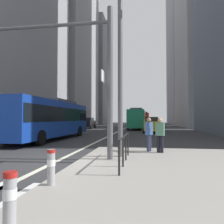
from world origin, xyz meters
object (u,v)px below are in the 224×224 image
at_px(city_bus_red_receding, 137,118).
at_px(bollard_front, 10,197).
at_px(car_receding_near, 141,121).
at_px(car_receding_far, 152,125).
at_px(street_lamp_post, 120,34).
at_px(traffic_signal_gantry, 62,60).
at_px(city_bus_blue_oncoming, 51,117).
at_px(bollard_left, 51,165).
at_px(pedestrian_waiting, 149,133).
at_px(city_bus_red_distant, 144,118).
at_px(car_oncoming_mid, 88,123).
at_px(pedestrian_walking, 160,134).

distance_m(city_bus_red_receding, bollard_front, 33.42).
relative_size(car_receding_near, car_receding_far, 1.05).
distance_m(street_lamp_post, bollard_front, 7.74).
distance_m(car_receding_near, traffic_signal_gantry, 57.50).
bearing_deg(car_receding_far, car_receding_near, 92.93).
bearing_deg(car_receding_near, city_bus_blue_oncoming, -97.69).
bearing_deg(city_bus_blue_oncoming, city_bus_red_receding, 71.30).
xyz_separation_m(car_receding_near, bollard_left, (-1.11, -60.79, -0.37)).
relative_size(city_bus_red_receding, bollard_left, 12.93).
relative_size(bollard_left, pedestrian_waiting, 0.52).
distance_m(city_bus_blue_oncoming, car_receding_far, 13.18).
bearing_deg(city_bus_red_distant, car_receding_near, 95.25).
bearing_deg(city_bus_red_receding, pedestrian_waiting, -86.97).
distance_m(city_bus_red_receding, street_lamp_post, 27.50).
bearing_deg(car_receding_near, pedestrian_waiting, -88.65).
distance_m(city_bus_blue_oncoming, city_bus_red_receding, 20.38).
xyz_separation_m(city_bus_red_receding, traffic_signal_gantry, (-2.15, -27.91, 2.26)).
bearing_deg(car_oncoming_mid, city_bus_blue_oncoming, -83.89).
bearing_deg(city_bus_red_distant, car_receding_far, -87.96).
height_order(city_bus_red_receding, traffic_signal_gantry, traffic_signal_gantry).
relative_size(city_bus_blue_oncoming, traffic_signal_gantry, 2.00).
bearing_deg(car_receding_near, traffic_signal_gantry, -92.20).
bearing_deg(traffic_signal_gantry, car_oncoming_mid, 102.76).
xyz_separation_m(city_bus_red_receding, car_receding_far, (2.04, -9.33, -0.85)).
height_order(street_lamp_post, pedestrian_waiting, street_lamp_post).
relative_size(city_bus_red_distant, pedestrian_walking, 7.02).
relative_size(street_lamp_post, pedestrian_waiting, 4.95).
bearing_deg(car_oncoming_mid, car_receding_near, 72.78).
bearing_deg(bollard_left, car_receding_far, 81.99).
height_order(city_bus_blue_oncoming, pedestrian_walking, city_bus_blue_oncoming).
relative_size(city_bus_blue_oncoming, bollard_front, 14.68).
distance_m(pedestrian_waiting, pedestrian_walking, 0.59).
relative_size(car_receding_near, bollard_left, 5.45).
height_order(city_bus_blue_oncoming, city_bus_red_receding, same).
bearing_deg(pedestrian_walking, city_bus_blue_oncoming, 141.59).
relative_size(city_bus_red_distant, car_receding_near, 2.46).
bearing_deg(traffic_signal_gantry, car_receding_near, 87.80).
xyz_separation_m(car_oncoming_mid, bollard_front, (7.97, -34.52, -0.38)).
bearing_deg(city_bus_red_distant, bollard_left, -92.39).
bearing_deg(city_bus_red_receding, bollard_front, -91.28).
bearing_deg(street_lamp_post, bollard_left, -106.52).
distance_m(city_bus_red_distant, car_receding_near, 10.77).
relative_size(car_receding_far, bollard_front, 5.31).
height_order(city_bus_red_receding, pedestrian_waiting, city_bus_red_receding).
bearing_deg(city_bus_blue_oncoming, city_bus_red_distant, 78.75).
relative_size(city_bus_blue_oncoming, city_bus_red_receding, 1.11).
height_order(street_lamp_post, bollard_front, street_lamp_post).
bearing_deg(car_receding_near, bollard_left, -91.05).
bearing_deg(traffic_signal_gantry, pedestrian_waiting, 32.97).
xyz_separation_m(city_bus_red_receding, pedestrian_walking, (1.86, -25.96, -0.80)).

